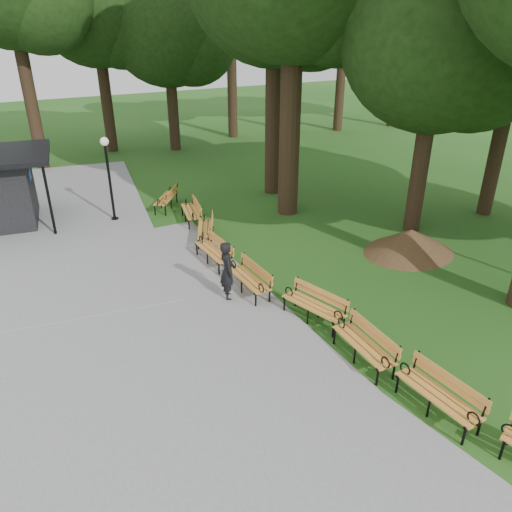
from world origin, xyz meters
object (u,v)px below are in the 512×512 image
bench_2 (438,395)px  bench_5 (248,279)px  dirt_mound (410,241)px  bench_3 (363,345)px  lamp_post (107,162)px  bench_7 (205,229)px  bench_4 (314,306)px  bench_8 (191,211)px  bench_9 (166,198)px  bench_6 (213,251)px  person (228,271)px  lawn_tree_1 (441,31)px

bench_2 → bench_5: size_ratio=1.00×
dirt_mound → bench_3: size_ratio=1.43×
lamp_post → bench_7: 4.67m
bench_4 → bench_8: size_ratio=1.00×
bench_2 → bench_9: size_ratio=1.00×
bench_6 → bench_2: bearing=6.0°
bench_2 → bench_9: bearing=-179.4°
person → bench_9: bearing=8.5°
bench_7 → bench_9: 3.87m
dirt_mound → bench_5: bearing=176.5°
bench_6 → bench_8: bearing=167.2°
lamp_post → bench_5: size_ratio=1.72×
bench_6 → bench_8: (0.81, 3.75, 0.00)m
person → bench_6: bearing=1.5°
lamp_post → bench_3: (2.53, -11.66, -1.90)m
bench_8 → person: bearing=0.1°
bench_3 → bench_8: 9.96m
bench_6 → bench_7: 1.90m
lamp_post → bench_3: size_ratio=1.72×
bench_4 → bench_6: size_ratio=1.00×
dirt_mound → bench_8: 8.21m
dirt_mound → bench_9: size_ratio=1.43×
bench_3 → bench_5: bearing=-165.0°
bench_4 → lawn_tree_1: lawn_tree_1 is taller
lawn_tree_1 → bench_4: bearing=-155.1°
bench_2 → bench_5: same height
dirt_mound → lawn_tree_1: lawn_tree_1 is taller
bench_3 → lawn_tree_1: 10.70m
lamp_post → bench_7: size_ratio=1.72×
person → lamp_post: 7.82m
bench_2 → bench_8: same height
bench_2 → bench_6: size_ratio=1.00×
bench_7 → bench_8: 1.94m
bench_7 → lawn_tree_1: lawn_tree_1 is taller
person → bench_3: size_ratio=0.91×
lamp_post → bench_7: (2.28, -3.61, -1.90)m
bench_5 → lawn_tree_1: size_ratio=0.19×
person → bench_2: (1.53, -6.05, -0.42)m
bench_5 → bench_9: 7.87m
bench_2 → bench_7: 10.04m
bench_5 → bench_7: same height
person → bench_8: (1.38, 5.90, -0.42)m
bench_4 → lawn_tree_1: size_ratio=0.19×
bench_3 → lawn_tree_1: lawn_tree_1 is taller
lamp_post → bench_9: size_ratio=1.72×
bench_9 → lawn_tree_1: lawn_tree_1 is taller
bench_4 → bench_8: (-0.01, 8.04, 0.00)m
lamp_post → bench_8: bearing=-33.7°
bench_4 → bench_5: bearing=-174.9°
lamp_post → bench_8: 3.59m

